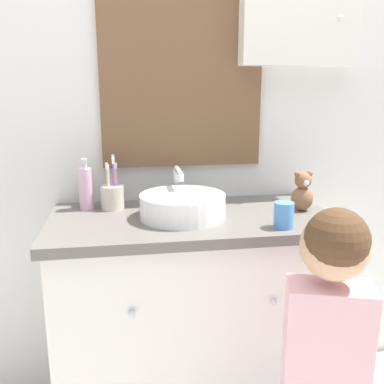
{
  "coord_description": "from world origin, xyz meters",
  "views": [
    {
      "loc": [
        -0.23,
        -1.1,
        1.26
      ],
      "look_at": [
        -0.01,
        0.29,
        0.92
      ],
      "focal_mm": 40.0,
      "sensor_mm": 36.0,
      "label": 1
    }
  ],
  "objects_px": {
    "sink_basin": "(183,205)",
    "soap_dispenser": "(86,188)",
    "child_figure": "(327,345)",
    "toothbrush_holder": "(112,196)",
    "drinking_cup": "(284,215)",
    "teddy_bear": "(302,192)"
  },
  "relations": [
    {
      "from": "sink_basin",
      "to": "toothbrush_holder",
      "type": "distance_m",
      "value": 0.29
    },
    {
      "from": "drinking_cup",
      "to": "toothbrush_holder",
      "type": "bearing_deg",
      "value": 149.9
    },
    {
      "from": "teddy_bear",
      "to": "drinking_cup",
      "type": "relative_size",
      "value": 1.77
    },
    {
      "from": "toothbrush_holder",
      "to": "drinking_cup",
      "type": "xyz_separation_m",
      "value": [
        0.55,
        -0.32,
        -0.01
      ]
    },
    {
      "from": "sink_basin",
      "to": "child_figure",
      "type": "relative_size",
      "value": 0.37
    },
    {
      "from": "soap_dispenser",
      "to": "teddy_bear",
      "type": "height_order",
      "value": "soap_dispenser"
    },
    {
      "from": "sink_basin",
      "to": "drinking_cup",
      "type": "distance_m",
      "value": 0.35
    },
    {
      "from": "toothbrush_holder",
      "to": "teddy_bear",
      "type": "distance_m",
      "value": 0.71
    },
    {
      "from": "soap_dispenser",
      "to": "child_figure",
      "type": "height_order",
      "value": "soap_dispenser"
    },
    {
      "from": "sink_basin",
      "to": "drinking_cup",
      "type": "bearing_deg",
      "value": -29.52
    },
    {
      "from": "sink_basin",
      "to": "teddy_bear",
      "type": "xyz_separation_m",
      "value": [
        0.45,
        0.01,
        0.03
      ]
    },
    {
      "from": "sink_basin",
      "to": "teddy_bear",
      "type": "height_order",
      "value": "sink_basin"
    },
    {
      "from": "child_figure",
      "to": "drinking_cup",
      "type": "bearing_deg",
      "value": 94.15
    },
    {
      "from": "teddy_bear",
      "to": "drinking_cup",
      "type": "height_order",
      "value": "teddy_bear"
    },
    {
      "from": "soap_dispenser",
      "to": "child_figure",
      "type": "distance_m",
      "value": 0.97
    },
    {
      "from": "sink_basin",
      "to": "soap_dispenser",
      "type": "distance_m",
      "value": 0.38
    },
    {
      "from": "sink_basin",
      "to": "child_figure",
      "type": "distance_m",
      "value": 0.65
    },
    {
      "from": "child_figure",
      "to": "soap_dispenser",
      "type": "bearing_deg",
      "value": 136.83
    },
    {
      "from": "drinking_cup",
      "to": "soap_dispenser",
      "type": "bearing_deg",
      "value": 153.38
    },
    {
      "from": "sink_basin",
      "to": "drinking_cup",
      "type": "height_order",
      "value": "sink_basin"
    },
    {
      "from": "teddy_bear",
      "to": "sink_basin",
      "type": "bearing_deg",
      "value": -178.94
    },
    {
      "from": "soap_dispenser",
      "to": "child_figure",
      "type": "relative_size",
      "value": 0.2
    }
  ]
}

